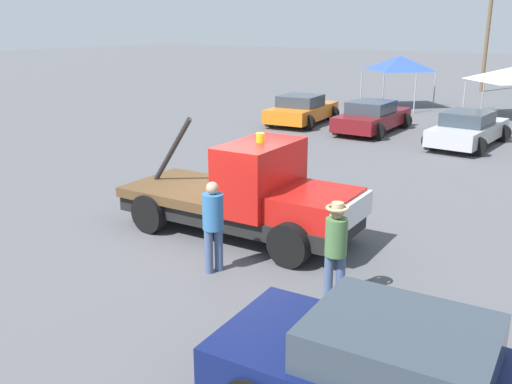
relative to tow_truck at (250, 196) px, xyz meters
The scene contains 11 objects.
ground_plane 0.98m from the tow_truck, behind, with size 160.00×160.00×0.00m, color #545459.
tow_truck is the anchor object (origin of this frame).
foreground_car 6.57m from the tow_truck, 37.48° to the right, with size 5.05×2.35×1.34m.
person_near_truck 3.35m from the tow_truck, 28.71° to the right, with size 0.39×0.39×1.74m.
person_at_hood 2.00m from the tow_truck, 74.22° to the right, with size 0.39×0.39×1.77m.
parked_car_orange 14.59m from the tow_truck, 116.62° to the left, with size 2.87×4.57×1.34m.
parked_car_maroon 13.39m from the tow_truck, 103.10° to the left, with size 2.50×4.63×1.34m.
parked_car_silver 12.55m from the tow_truck, 84.76° to the left, with size 2.45×4.66×1.34m.
canopy_tent_blue 21.35m from the tow_truck, 103.51° to the left, with size 3.09×3.09×2.78m.
traffic_cone 3.86m from the tow_truck, 128.71° to the left, with size 0.40×0.40×0.55m.
utility_pole 31.22m from the tow_truck, 95.79° to the left, with size 2.20×0.24×8.55m.
Camera 1 is at (7.31, -9.57, 4.58)m, focal length 40.00 mm.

